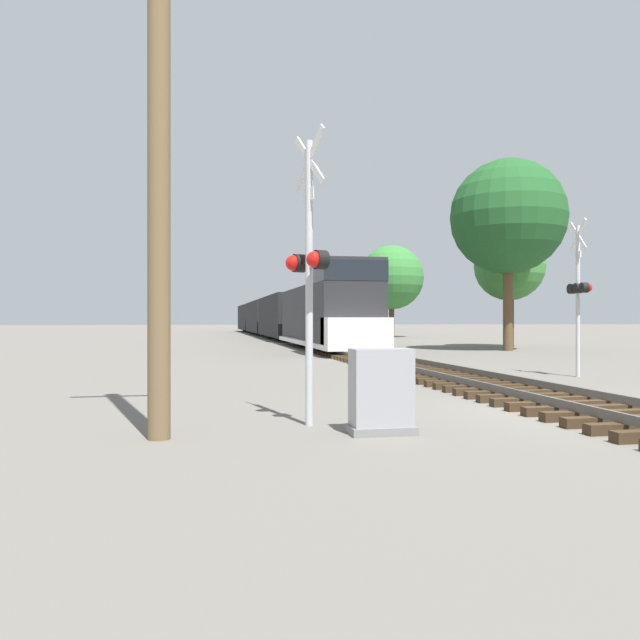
{
  "coord_description": "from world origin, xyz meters",
  "views": [
    {
      "loc": [
        -6.79,
        -10.23,
        1.68
      ],
      "look_at": [
        -3.25,
        8.28,
        1.67
      ],
      "focal_mm": 35.0,
      "sensor_mm": 36.0,
      "label": 1
    }
  ],
  "objects_px": {
    "crossing_signal_near": "(308,265)",
    "utility_pole": "(159,76)",
    "freight_train": "(274,317)",
    "relay_cabinet": "(381,392)",
    "tree_far_right": "(508,217)",
    "tree_mid_background": "(509,266)",
    "tree_deep_background": "(392,278)",
    "crossing_signal_far": "(579,290)"
  },
  "relations": [
    {
      "from": "crossing_signal_near",
      "to": "utility_pole",
      "type": "relative_size",
      "value": 0.47
    },
    {
      "from": "freight_train",
      "to": "relay_cabinet",
      "type": "relative_size",
      "value": 53.91
    },
    {
      "from": "freight_train",
      "to": "tree_far_right",
      "type": "distance_m",
      "value": 29.9
    },
    {
      "from": "tree_mid_background",
      "to": "crossing_signal_near",
      "type": "bearing_deg",
      "value": -123.48
    },
    {
      "from": "tree_far_right",
      "to": "tree_deep_background",
      "type": "xyz_separation_m",
      "value": [
        1.8,
        26.57,
        -1.47
      ]
    },
    {
      "from": "crossing_signal_near",
      "to": "tree_mid_background",
      "type": "bearing_deg",
      "value": 127.27
    },
    {
      "from": "tree_far_right",
      "to": "freight_train",
      "type": "bearing_deg",
      "value": 108.75
    },
    {
      "from": "utility_pole",
      "to": "tree_mid_background",
      "type": "bearing_deg",
      "value": 53.95
    },
    {
      "from": "crossing_signal_near",
      "to": "tree_mid_background",
      "type": "distance_m",
      "value": 30.85
    },
    {
      "from": "crossing_signal_far",
      "to": "tree_mid_background",
      "type": "relative_size",
      "value": 0.64
    },
    {
      "from": "crossing_signal_far",
      "to": "tree_mid_background",
      "type": "bearing_deg",
      "value": -17.65
    },
    {
      "from": "freight_train",
      "to": "tree_far_right",
      "type": "relative_size",
      "value": 6.52
    },
    {
      "from": "freight_train",
      "to": "crossing_signal_near",
      "type": "distance_m",
      "value": 49.44
    },
    {
      "from": "crossing_signal_near",
      "to": "crossing_signal_far",
      "type": "relative_size",
      "value": 1.02
    },
    {
      "from": "crossing_signal_far",
      "to": "relay_cabinet",
      "type": "bearing_deg",
      "value": 137.45
    },
    {
      "from": "utility_pole",
      "to": "tree_far_right",
      "type": "bearing_deg",
      "value": 52.63
    },
    {
      "from": "utility_pole",
      "to": "tree_mid_background",
      "type": "relative_size",
      "value": 1.39
    },
    {
      "from": "freight_train",
      "to": "utility_pole",
      "type": "relative_size",
      "value": 6.76
    },
    {
      "from": "tree_mid_background",
      "to": "relay_cabinet",
      "type": "bearing_deg",
      "value": -121.11
    },
    {
      "from": "crossing_signal_near",
      "to": "tree_deep_background",
      "type": "xyz_separation_m",
      "value": [
        16.38,
        47.87,
        3.19
      ]
    },
    {
      "from": "utility_pole",
      "to": "crossing_signal_far",
      "type": "bearing_deg",
      "value": 33.24
    },
    {
      "from": "tree_far_right",
      "to": "crossing_signal_near",
      "type": "bearing_deg",
      "value": -124.4
    },
    {
      "from": "relay_cabinet",
      "to": "utility_pole",
      "type": "bearing_deg",
      "value": 177.01
    },
    {
      "from": "tree_mid_background",
      "to": "tree_deep_background",
      "type": "relative_size",
      "value": 0.81
    },
    {
      "from": "utility_pole",
      "to": "tree_mid_background",
      "type": "xyz_separation_m",
      "value": [
        19.21,
        26.39,
        -0.13
      ]
    },
    {
      "from": "tree_mid_background",
      "to": "tree_far_right",
      "type": "bearing_deg",
      "value": -118.66
    },
    {
      "from": "freight_train",
      "to": "tree_deep_background",
      "type": "bearing_deg",
      "value": -6.58
    },
    {
      "from": "freight_train",
      "to": "crossing_signal_near",
      "type": "xyz_separation_m",
      "value": [
        -5.12,
        -49.17,
        0.61
      ]
    },
    {
      "from": "crossing_signal_near",
      "to": "crossing_signal_far",
      "type": "distance_m",
      "value": 11.46
    },
    {
      "from": "relay_cabinet",
      "to": "tree_far_right",
      "type": "bearing_deg",
      "value": 58.42
    },
    {
      "from": "tree_mid_background",
      "to": "tree_deep_background",
      "type": "height_order",
      "value": "tree_deep_background"
    },
    {
      "from": "utility_pole",
      "to": "tree_far_right",
      "type": "xyz_separation_m",
      "value": [
        16.83,
        22.04,
        2.12
      ]
    },
    {
      "from": "utility_pole",
      "to": "relay_cabinet",
      "type": "bearing_deg",
      "value": -2.99
    },
    {
      "from": "tree_mid_background",
      "to": "freight_train",
      "type": "bearing_deg",
      "value": 116.72
    },
    {
      "from": "relay_cabinet",
      "to": "tree_mid_background",
      "type": "distance_m",
      "value": 31.32
    },
    {
      "from": "tree_far_right",
      "to": "crossing_signal_far",
      "type": "bearing_deg",
      "value": -110.23
    },
    {
      "from": "freight_train",
      "to": "tree_deep_background",
      "type": "distance_m",
      "value": 11.96
    },
    {
      "from": "utility_pole",
      "to": "tree_deep_background",
      "type": "distance_m",
      "value": 52.06
    },
    {
      "from": "freight_train",
      "to": "crossing_signal_near",
      "type": "height_order",
      "value": "crossing_signal_near"
    },
    {
      "from": "freight_train",
      "to": "tree_mid_background",
      "type": "distance_m",
      "value": 26.51
    },
    {
      "from": "tree_deep_background",
      "to": "utility_pole",
      "type": "bearing_deg",
      "value": -110.97
    },
    {
      "from": "crossing_signal_far",
      "to": "tree_far_right",
      "type": "relative_size",
      "value": 0.45
    }
  ]
}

